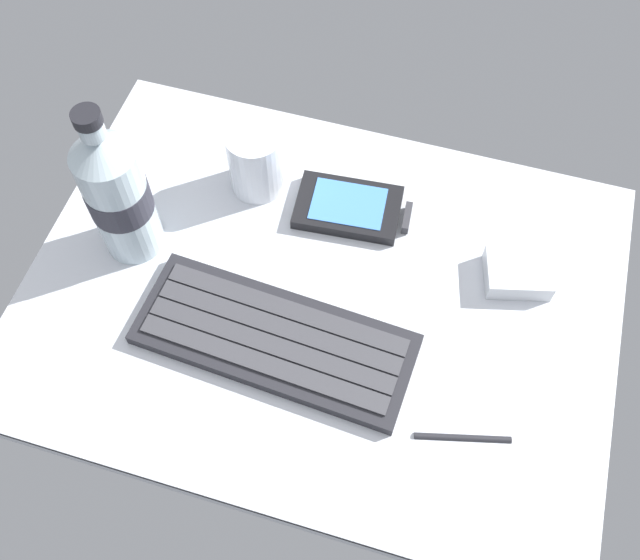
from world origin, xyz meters
TOP-DOWN VIEW (x-y plane):
  - ground_plane at (0.00, -0.23)cm, footprint 64.00×48.00cm
  - keyboard at (-2.86, -6.89)cm, footprint 29.67×12.93cm
  - handheld_device at (0.66, 11.51)cm, footprint 13.22×8.55cm
  - juice_cup at (-11.31, 12.34)cm, footprint 6.40×6.40cm
  - water_bottle at (-22.07, 0.74)cm, footprint 6.73×6.73cm
  - charger_block at (20.16, 7.93)cm, footprint 8.15×7.12cm
  - stylus_pen at (17.98, -11.55)cm, footprint 9.39×2.94cm

SIDE VIEW (x-z plane):
  - ground_plane at x=0.00cm, z-range -2.39..0.41cm
  - stylus_pen at x=17.98cm, z-range 0.00..0.70cm
  - handheld_device at x=0.66cm, z-range -0.02..1.48cm
  - keyboard at x=-2.86cm, z-range -0.04..1.66cm
  - charger_block at x=20.16cm, z-range 0.00..2.40cm
  - juice_cup at x=-11.31cm, z-range -0.34..8.16cm
  - water_bottle at x=-22.07cm, z-range -1.39..19.41cm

